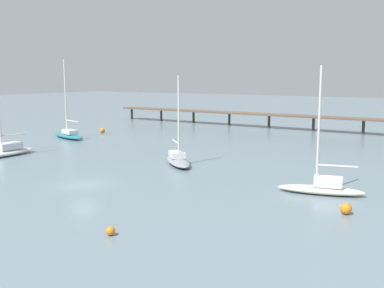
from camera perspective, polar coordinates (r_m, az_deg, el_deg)
ground_plane at (r=42.54m, az=-13.77°, el=-5.08°), size 400.00×400.00×0.00m
pier at (r=82.59m, az=20.74°, el=3.50°), size 81.47×3.97×7.05m
sailboat_cream at (r=39.46m, az=16.38°, el=-5.16°), size 7.45×3.51×10.82m
sailboat_gray at (r=50.66m, az=-1.82°, el=-1.92°), size 6.91×6.67×10.06m
sailboat_white at (r=60.71m, az=-22.82°, el=-0.78°), size 2.49×8.63×10.63m
sailboat_teal at (r=74.98m, az=-15.57°, el=1.25°), size 8.82×4.55×12.68m
mooring_buoy_inner at (r=80.98m, az=-11.44°, el=1.72°), size 0.89×0.89×0.89m
mooring_buoy_far at (r=34.37m, az=19.14°, el=-7.84°), size 0.84×0.84×0.84m
mooring_buoy_near at (r=28.86m, az=-10.41°, el=-10.91°), size 0.59×0.59×0.59m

